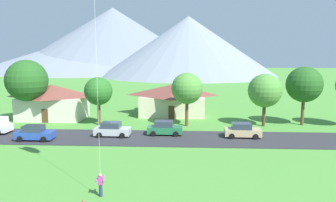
% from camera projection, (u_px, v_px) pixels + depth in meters
% --- Properties ---
extents(road_strip, '(160.00, 7.09, 0.08)m').
position_uv_depth(road_strip, '(162.00, 138.00, 38.11)').
color(road_strip, '#2D2D33').
rests_on(road_strip, ground).
extents(mountain_far_east_ridge, '(113.21, 113.21, 34.60)m').
position_uv_depth(mountain_far_east_ridge, '(113.00, 39.00, 185.82)').
color(mountain_far_east_ridge, slate).
rests_on(mountain_far_east_ridge, ground).
extents(mountain_east_ridge, '(74.01, 74.01, 24.81)m').
position_uv_depth(mountain_east_ridge, '(188.00, 46.00, 138.25)').
color(mountain_east_ridge, gray).
rests_on(mountain_east_ridge, ground).
extents(mountain_central_ridge, '(129.47, 129.47, 20.99)m').
position_uv_depth(mountain_central_ridge, '(100.00, 51.00, 187.38)').
color(mountain_central_ridge, gray).
rests_on(mountain_central_ridge, ground).
extents(house_leftmost, '(10.79, 8.54, 4.82)m').
position_uv_depth(house_leftmost, '(172.00, 99.00, 52.67)').
color(house_leftmost, beige).
rests_on(house_leftmost, ground).
extents(house_left_center, '(10.11, 6.49, 5.16)m').
position_uv_depth(house_left_center, '(53.00, 101.00, 49.07)').
color(house_left_center, beige).
rests_on(house_left_center, ground).
extents(tree_near_left, '(4.51, 4.51, 7.13)m').
position_uv_depth(tree_near_left, '(265.00, 91.00, 43.73)').
color(tree_near_left, '#4C3823').
rests_on(tree_near_left, ground).
extents(tree_left_of_center, '(5.89, 5.89, 8.93)m').
position_uv_depth(tree_left_of_center, '(27.00, 81.00, 46.13)').
color(tree_left_of_center, brown).
rests_on(tree_left_of_center, ground).
extents(tree_center, '(4.87, 4.87, 8.07)m').
position_uv_depth(tree_center, '(304.00, 85.00, 44.32)').
color(tree_center, brown).
rests_on(tree_center, ground).
extents(tree_near_right, '(4.23, 4.23, 7.25)m').
position_uv_depth(tree_near_right, '(187.00, 89.00, 43.88)').
color(tree_near_right, brown).
rests_on(tree_near_right, ground).
extents(tree_far_right, '(3.84, 3.84, 6.62)m').
position_uv_depth(tree_far_right, '(98.00, 91.00, 44.51)').
color(tree_far_right, brown).
rests_on(tree_far_right, ground).
extents(parked_car_tan_west_end, '(4.25, 2.18, 1.68)m').
position_uv_depth(parked_car_tan_west_end, '(242.00, 131.00, 38.28)').
color(parked_car_tan_west_end, tan).
rests_on(parked_car_tan_west_end, road_strip).
extents(parked_car_blue_mid_west, '(4.21, 2.10, 1.68)m').
position_uv_depth(parked_car_blue_mid_west, '(35.00, 133.00, 37.10)').
color(parked_car_blue_mid_west, '#2847A8').
rests_on(parked_car_blue_mid_west, road_strip).
extents(parked_car_green_mid_east, '(4.22, 2.11, 1.68)m').
position_uv_depth(parked_car_green_mid_east, '(165.00, 128.00, 39.50)').
color(parked_car_green_mid_east, '#237042').
rests_on(parked_car_green_mid_east, road_strip).
extents(parked_car_silver_east_end, '(4.24, 2.15, 1.68)m').
position_uv_depth(parked_car_silver_east_end, '(112.00, 130.00, 38.80)').
color(parked_car_silver_east_end, '#B7BCC1').
rests_on(parked_car_silver_east_end, road_strip).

